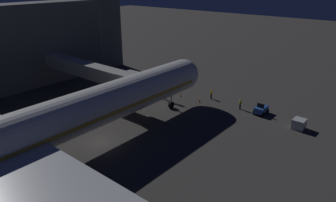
% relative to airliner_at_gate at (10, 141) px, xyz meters
% --- Properties ---
extents(ground_plane, '(320.00, 320.00, 0.00)m').
position_rel_airliner_at_gate_xyz_m(ground_plane, '(0.00, -11.57, -5.22)').
color(ground_plane, '#383533').
extents(airliner_at_gate, '(58.57, 67.02, 18.12)m').
position_rel_airliner_at_gate_xyz_m(airliner_at_gate, '(0.00, 0.00, 0.00)').
color(airliner_at_gate, silver).
rests_on(airliner_at_gate, ground_plane).
extents(jet_bridge, '(25.63, 3.40, 6.91)m').
position_rel_airliner_at_gate_xyz_m(jet_bridge, '(13.55, -21.59, 0.16)').
color(jet_bridge, '#9E9E99').
rests_on(jet_bridge, ground_plane).
extents(apron_floodlight_mast, '(2.90, 0.50, 19.25)m').
position_rel_airliner_at_gate_xyz_m(apron_floodlight_mast, '(25.50, -33.25, 5.86)').
color(apron_floodlight_mast, '#59595E').
rests_on(apron_floodlight_mast, ground_plane).
extents(pushback_tug, '(1.86, 2.72, 1.95)m').
position_rel_airliner_at_gate_xyz_m(pushback_tug, '(-13.16, -35.17, -4.44)').
color(pushback_tug, '#234C9E').
rests_on(pushback_tug, ground_plane).
extents(baggage_container_near_belt, '(1.75, 1.90, 1.53)m').
position_rel_airliner_at_gate_xyz_m(baggage_container_near_belt, '(-19.94, -33.59, -4.46)').
color(baggage_container_near_belt, '#B7BABF').
rests_on(baggage_container_near_belt, ground_plane).
extents(ground_crew_near_nose_gear, '(0.40, 0.40, 1.86)m').
position_rel_airliner_at_gate_xyz_m(ground_crew_near_nose_gear, '(-9.53, -34.68, -4.20)').
color(ground_crew_near_nose_gear, black).
rests_on(ground_crew_near_nose_gear, ground_plane).
extents(ground_crew_by_belt_loader, '(0.40, 0.40, 1.78)m').
position_rel_airliner_at_gate_xyz_m(ground_crew_by_belt_loader, '(-2.95, -35.71, -4.24)').
color(ground_crew_by_belt_loader, black).
rests_on(ground_crew_by_belt_loader, ground_plane).
extents(traffic_cone_nose_port, '(0.36, 0.36, 0.55)m').
position_rel_airliner_at_gate_xyz_m(traffic_cone_nose_port, '(-2.20, -32.84, -4.95)').
color(traffic_cone_nose_port, orange).
rests_on(traffic_cone_nose_port, ground_plane).
extents(traffic_cone_nose_starboard, '(0.36, 0.36, 0.55)m').
position_rel_airliner_at_gate_xyz_m(traffic_cone_nose_starboard, '(2.20, -32.84, -4.95)').
color(traffic_cone_nose_starboard, orange).
rests_on(traffic_cone_nose_starboard, ground_plane).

